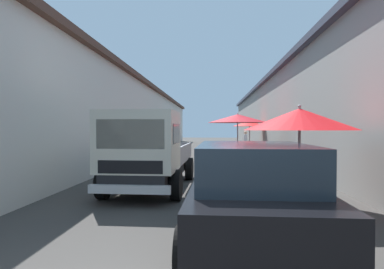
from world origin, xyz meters
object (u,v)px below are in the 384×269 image
at_px(vendor_by_crates, 245,142).
at_px(plastic_stool, 175,157).
at_px(fruit_stall_near_right, 298,132).
at_px(parked_scooter, 287,166).
at_px(hatchback_car, 252,192).
at_px(delivery_truck, 146,153).
at_px(fruit_stall_mid_lane, 250,128).
at_px(fruit_stall_far_right, 237,123).

distance_m(vendor_by_crates, plastic_stool, 5.47).
relative_size(fruit_stall_near_right, vendor_by_crates, 1.52).
bearing_deg(parked_scooter, hatchback_car, 162.55).
height_order(delivery_truck, vendor_by_crates, delivery_truck).
height_order(delivery_truck, plastic_stool, delivery_truck).
distance_m(fruit_stall_mid_lane, vendor_by_crates, 2.54).
xyz_separation_m(fruit_stall_far_right, hatchback_car, (-10.91, 0.62, -1.19)).
bearing_deg(parked_scooter, vendor_by_crates, 3.22).
height_order(fruit_stall_near_right, delivery_truck, fruit_stall_near_right).
relative_size(fruit_stall_mid_lane, vendor_by_crates, 1.49).
height_order(fruit_stall_near_right, fruit_stall_mid_lane, fruit_stall_mid_lane).
bearing_deg(delivery_truck, fruit_stall_mid_lane, -17.10).
xyz_separation_m(hatchback_car, vendor_by_crates, (14.57, -1.38, 0.14)).
bearing_deg(fruit_stall_mid_lane, parked_scooter, 179.83).
distance_m(hatchback_car, vendor_by_crates, 14.63).
distance_m(delivery_truck, parked_scooter, 4.92).
xyz_separation_m(fruit_stall_far_right, parked_scooter, (-4.99, -1.25, -1.47)).
bearing_deg(fruit_stall_far_right, fruit_stall_mid_lane, -12.04).
distance_m(fruit_stall_far_right, hatchback_car, 10.99).
relative_size(delivery_truck, parked_scooter, 2.96).
relative_size(delivery_truck, vendor_by_crates, 3.22).
bearing_deg(fruit_stall_mid_lane, hatchback_car, 173.61).
relative_size(fruit_stall_near_right, parked_scooter, 1.40).
distance_m(fruit_stall_near_right, plastic_stool, 9.34).
bearing_deg(vendor_by_crates, fruit_stall_mid_lane, -12.54).
relative_size(fruit_stall_near_right, plastic_stool, 5.38).
xyz_separation_m(fruit_stall_far_right, plastic_stool, (-0.28, 2.99, -1.60)).
height_order(fruit_stall_near_right, vendor_by_crates, fruit_stall_near_right).
bearing_deg(hatchback_car, vendor_by_crates, -5.39).
relative_size(parked_scooter, plastic_stool, 3.86).
xyz_separation_m(fruit_stall_far_right, delivery_truck, (-7.58, 2.90, -0.88)).
bearing_deg(fruit_stall_near_right, hatchback_car, 150.01).
relative_size(fruit_stall_near_right, hatchback_car, 0.59).
height_order(hatchback_car, delivery_truck, delivery_truck).
xyz_separation_m(fruit_stall_mid_lane, plastic_stool, (-6.27, 4.27, -1.42)).
bearing_deg(fruit_stall_mid_lane, fruit_stall_far_right, 167.96).
xyz_separation_m(fruit_stall_mid_lane, vendor_by_crates, (-2.33, 0.52, -0.87)).
distance_m(delivery_truck, plastic_stool, 7.34).
distance_m(fruit_stall_near_right, delivery_truck, 3.74).
xyz_separation_m(fruit_stall_far_right, fruit_stall_mid_lane, (5.99, -1.28, -0.17)).
bearing_deg(fruit_stall_far_right, delivery_truck, 159.09).
bearing_deg(delivery_truck, vendor_by_crates, -18.01).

